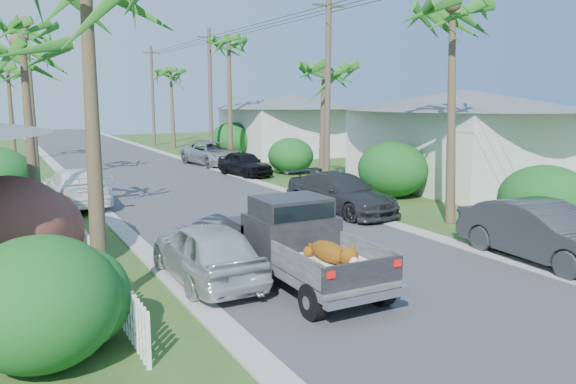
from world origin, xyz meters
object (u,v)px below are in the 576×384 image
parked_car_rd (213,154)px  utility_pole_b (328,93)px  house_right_near (463,142)px  palm_l_d (7,67)px  house_right_far (292,127)px  palm_l_b (22,44)px  pickup_truck (297,242)px  parked_car_rm (341,194)px  palm_r_b (323,65)px  parked_car_rn (543,233)px  parked_car_rf (244,164)px  utility_pole_c (210,95)px  parked_car_ln (206,252)px  parked_car_lf (76,187)px  palm_r_a (457,8)px  utility_pole_d (153,95)px  palm_l_c (25,24)px  palm_r_c (229,39)px  palm_r_d (171,70)px

parked_car_rd → utility_pole_b: utility_pole_b is taller
house_right_near → utility_pole_b: size_ratio=1.00×
palm_l_d → house_right_far: 20.37m
parked_car_rd → palm_l_b: (-11.75, -14.02, 5.39)m
house_right_far → pickup_truck: bearing=-118.3°
parked_car_rd → palm_l_d: size_ratio=0.70×
parked_car_rm → palm_r_b: palm_r_b is taller
palm_l_d → house_right_far: palm_l_d is taller
parked_car_rn → palm_r_b: size_ratio=0.68×
parked_car_rn → parked_car_rf: (-0.26, 19.38, -0.13)m
house_right_near → utility_pole_b: 7.84m
pickup_truck → parked_car_rd: size_ratio=0.94×
house_right_far → utility_pole_c: (-7.40, -2.00, 2.48)m
pickup_truck → parked_car_rn: size_ratio=1.04×
palm_r_b → utility_pole_b: utility_pole_b is taller
parked_car_ln → parked_car_lf: (-1.40, 11.68, 0.03)m
parked_car_ln → palm_r_b: (10.20, 11.20, 5.21)m
palm_l_d → palm_r_a: bearing=-65.4°
parked_car_rn → parked_car_rf: 19.38m
palm_r_a → utility_pole_d: utility_pole_d is taller
parked_car_ln → utility_pole_c: size_ratio=0.49×
parked_car_rf → house_right_far: 12.73m
parked_car_rd → palm_r_a: (1.35, -20.02, 6.67)m
house_right_far → palm_l_b: bearing=-137.7°
parked_car_lf → palm_l_c: (-1.00, 6.53, 7.14)m
palm_l_d → palm_r_c: bearing=-32.2°
palm_l_d → palm_r_b: size_ratio=1.07×
parked_car_ln → palm_r_d: bearing=-105.7°
palm_l_d → palm_r_b: 23.08m
utility_pole_b → palm_r_b: bearing=63.4°
palm_r_a → palm_l_d: bearing=114.6°
parked_car_lf → palm_r_d: 27.74m
palm_l_b → palm_r_a: palm_r_a is taller
parked_car_rf → palm_l_c: 13.04m
house_right_near → utility_pole_c: utility_pole_c is taller
parked_car_ln → pickup_truck: bearing=150.7°
parked_car_rd → palm_l_c: palm_l_c is taller
palm_r_d → parked_car_rd: bearing=-96.3°
palm_r_d → utility_pole_b: size_ratio=0.89×
parked_car_lf → palm_r_b: 12.71m
parked_car_rf → utility_pole_d: (0.86, 22.57, 3.91)m
palm_r_a → house_right_far: palm_r_a is taller
pickup_truck → parked_car_rm: bearing=49.3°
parked_car_rm → palm_r_d: 31.56m
parked_car_ln → parked_car_lf: parked_car_lf is taller
parked_car_rm → palm_r_c: palm_r_c is taller
palm_l_b → parked_car_rm: bearing=-15.2°
parked_car_rf → palm_l_b: palm_l_b is taller
palm_l_d → palm_r_c: size_ratio=0.82×
parked_car_lf → house_right_far: bearing=-142.5°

